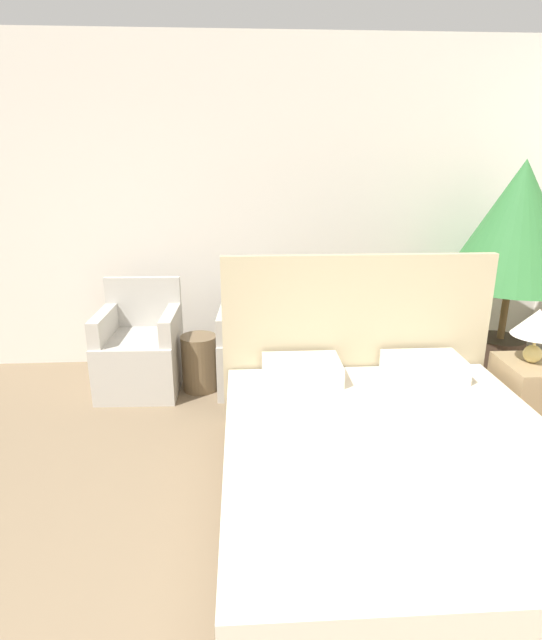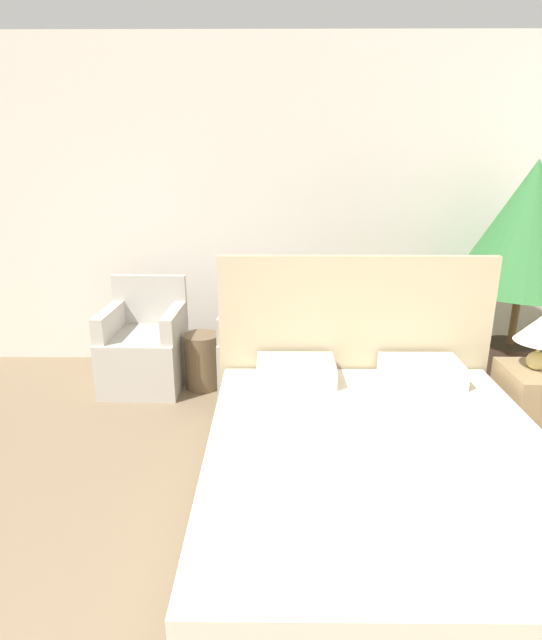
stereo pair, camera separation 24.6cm
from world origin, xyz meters
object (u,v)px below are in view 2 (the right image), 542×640
object	(u,v)px
nightstand	(531,407)
table_lamp	(541,331)
armchair_near_window_right	(261,352)
potted_palm	(528,234)
side_table	(202,361)
armchair_near_window_left	(145,352)
bed	(377,470)

from	to	relation	value
nightstand	table_lamp	bearing A→B (deg)	139.05
armchair_near_window_right	potted_palm	xyz separation A→B (m)	(2.13, 0.00, 1.02)
armchair_near_window_right	side_table	xyz separation A→B (m)	(-0.50, -0.04, -0.07)
potted_palm	side_table	distance (m)	2.84
side_table	armchair_near_window_left	bearing A→B (deg)	175.43
armchair_near_window_left	table_lamp	bearing A→B (deg)	-15.88
nightstand	bed	bearing A→B (deg)	-148.72
table_lamp	armchair_near_window_right	bearing A→B (deg)	154.27
nightstand	side_table	xyz separation A→B (m)	(-2.38, 0.87, -0.03)
bed	potted_palm	xyz separation A→B (m)	(1.45, 1.64, 1.05)
potted_palm	nightstand	bearing A→B (deg)	-105.17
potted_palm	nightstand	size ratio (longest dim) A/B	3.46
bed	side_table	size ratio (longest dim) A/B	4.47
armchair_near_window_left	side_table	bearing A→B (deg)	-3.03
table_lamp	nightstand	bearing A→B (deg)	-40.95
bed	side_table	bearing A→B (deg)	126.44
armchair_near_window_left	potted_palm	distance (m)	3.29
potted_palm	side_table	size ratio (longest dim) A/B	3.95
nightstand	side_table	distance (m)	2.54
potted_palm	side_table	world-z (taller)	potted_palm
side_table	bed	bearing A→B (deg)	-53.56
armchair_near_window_left	armchair_near_window_right	bearing A→B (deg)	1.54
bed	armchair_near_window_right	distance (m)	1.78
bed	armchair_near_window_left	bearing A→B (deg)	135.69
armchair_near_window_right	table_lamp	xyz separation A→B (m)	(1.86, -0.90, 0.51)
armchair_near_window_right	armchair_near_window_left	bearing A→B (deg)	-176.79
bed	armchair_near_window_right	bearing A→B (deg)	112.55
armchair_near_window_right	nightstand	size ratio (longest dim) A/B	1.68
table_lamp	armchair_near_window_left	bearing A→B (deg)	162.58
armchair_near_window_right	table_lamp	bearing A→B (deg)	-22.53
potted_palm	table_lamp	xyz separation A→B (m)	(-0.26, -0.90, -0.51)
bed	side_table	world-z (taller)	bed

